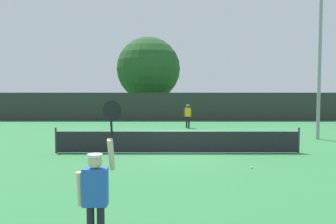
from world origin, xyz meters
The scene contains 10 objects.
ground_plane centered at (0.00, 0.00, 0.00)m, with size 120.00×120.00×0.00m, color #2D723D.
tennis_net centered at (0.00, 0.00, 0.51)m, with size 10.33×0.08×1.07m.
perimeter_fence centered at (0.00, 16.17, 1.25)m, with size 34.43×0.12×2.51m, color #2D332D.
player_serving centered at (-1.52, -9.03, 1.06)m, with size 0.67×0.39×2.45m.
player_receiving centered at (1.01, 9.88, 1.02)m, with size 0.57×0.25×1.67m.
tennis_ball centered at (2.42, -2.96, 0.03)m, with size 0.07×0.07×0.07m, color #CCE033.
light_pole centered at (7.77, 4.17, 5.45)m, with size 1.18×0.28×9.73m.
large_tree centered at (-2.47, 21.91, 5.00)m, with size 6.69×6.69×8.36m.
parked_car_near centered at (-7.75, 24.94, 0.78)m, with size 2.20×4.33×1.69m.
parked_car_mid centered at (6.85, 24.43, 0.78)m, with size 2.17×4.31×1.69m.
Camera 1 is at (-0.39, -14.27, 2.57)m, focal length 36.44 mm.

